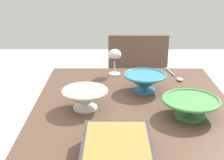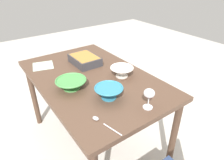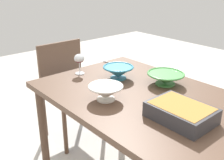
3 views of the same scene
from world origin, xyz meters
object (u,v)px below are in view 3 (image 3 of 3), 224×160
object	(u,v)px
wine_glass	(79,60)
mixing_bowl	(118,72)
casserole_dish	(181,112)
serving_spoon	(120,65)
small_bowl	(166,78)
serving_bowl	(106,92)
chair	(68,86)
dining_table	(149,110)

from	to	relation	value
wine_glass	mixing_bowl	size ratio (longest dim) A/B	0.70
casserole_dish	serving_spoon	size ratio (longest dim) A/B	1.30
small_bowl	serving_bowl	xyz separation A→B (m)	(0.07, 0.43, 0.01)
wine_glass	chair	bearing A→B (deg)	-20.52
chair	small_bowl	size ratio (longest dim) A/B	3.68
small_bowl	serving_spoon	bearing A→B (deg)	-3.71
chair	wine_glass	bearing A→B (deg)	159.48
dining_table	serving_spoon	bearing A→B (deg)	-25.49
dining_table	serving_bowl	xyz separation A→B (m)	(0.14, 0.21, 0.13)
dining_table	small_bowl	xyz separation A→B (m)	(0.07, -0.22, 0.13)
small_bowl	serving_spoon	distance (m)	0.46
dining_table	chair	size ratio (longest dim) A/B	1.60
wine_glass	serving_bowl	world-z (taller)	wine_glass
casserole_dish	small_bowl	world-z (taller)	casserole_dish
dining_table	wine_glass	world-z (taller)	wine_glass
mixing_bowl	serving_spoon	size ratio (longest dim) A/B	0.90
mixing_bowl	serving_bowl	distance (m)	0.33
chair	wine_glass	distance (m)	0.63
small_bowl	dining_table	bearing A→B (deg)	108.05
chair	small_bowl	distance (m)	1.03
chair	wine_glass	xyz separation A→B (m)	(-0.46, 0.17, 0.39)
wine_glass	casserole_dish	xyz separation A→B (m)	(-0.84, -0.00, -0.06)
dining_table	small_bowl	world-z (taller)	small_bowl
wine_glass	casserole_dish	distance (m)	0.85
wine_glass	casserole_dish	world-z (taller)	wine_glass
small_bowl	serving_spoon	xyz separation A→B (m)	(0.45, -0.03, -0.04)
wine_glass	mixing_bowl	distance (m)	0.29
wine_glass	mixing_bowl	bearing A→B (deg)	-149.72
mixing_bowl	small_bowl	distance (m)	0.31
casserole_dish	mixing_bowl	world-z (taller)	mixing_bowl
chair	casserole_dish	bearing A→B (deg)	172.53
casserole_dish	serving_bowl	bearing A→B (deg)	17.68
wine_glass	casserole_dish	bearing A→B (deg)	-179.89
casserole_dish	wine_glass	bearing A→B (deg)	0.11
casserole_dish	mixing_bowl	size ratio (longest dim) A/B	1.46
wine_glass	serving_bowl	xyz separation A→B (m)	(-0.44, 0.13, -0.05)
chair	wine_glass	size ratio (longest dim) A/B	6.03
dining_table	small_bowl	distance (m)	0.26
serving_bowl	serving_spoon	distance (m)	0.60
casserole_dish	serving_bowl	world-z (taller)	serving_bowl
dining_table	wine_glass	bearing A→B (deg)	7.73
dining_table	mixing_bowl	bearing A→B (deg)	-10.44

